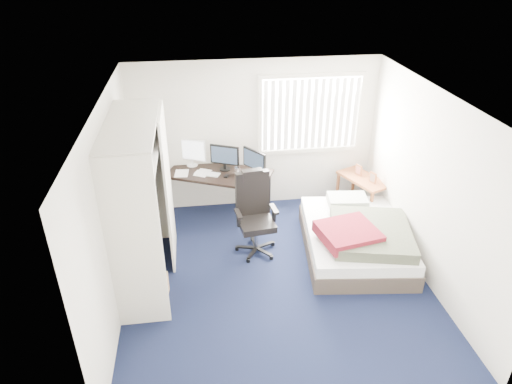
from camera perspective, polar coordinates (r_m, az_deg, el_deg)
The scene contains 10 objects.
ground at distance 6.37m, azimuth 2.48°, elevation -10.63°, with size 4.20×4.20×0.00m, color black.
room_shell at distance 5.53m, azimuth 2.81°, elevation 1.53°, with size 4.20×4.20×4.20m.
window_assembly at distance 7.52m, azimuth 6.84°, elevation 9.65°, with size 1.72×0.09×1.32m.
closet at distance 5.81m, azimuth -14.16°, elevation 0.26°, with size 0.64×1.84×2.22m.
desk at distance 7.33m, azimuth -4.54°, elevation 2.67°, with size 1.79×1.36×1.26m.
office_chair at distance 6.64m, azimuth -0.14°, elevation -3.67°, with size 0.65×0.65×1.24m.
footstool at distance 7.76m, azimuth -0.03°, elevation -0.83°, with size 0.41×0.37×0.27m.
nightstand at distance 7.80m, azimuth 13.25°, elevation 1.28°, with size 0.76×0.99×0.79m.
bed at distance 6.81m, azimuth 12.44°, elevation -5.58°, with size 1.64×2.06×0.63m.
pine_box at distance 6.11m, azimuth -12.94°, elevation -11.64°, with size 0.40×0.30×0.30m, color tan.
Camera 1 is at (-0.94, -4.83, 4.04)m, focal length 32.00 mm.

